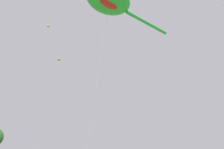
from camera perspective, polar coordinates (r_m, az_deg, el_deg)
big_show_kite at (r=25.23m, az=-0.43°, el=21.61°), size 13.43×9.31×20.02m
small_kite_tiny_distant at (r=40.77m, az=-19.31°, el=13.94°), size 0.82×1.59×26.11m
small_kite_diamond_red at (r=41.51m, az=-16.20°, el=4.53°), size 4.71×1.89×20.98m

